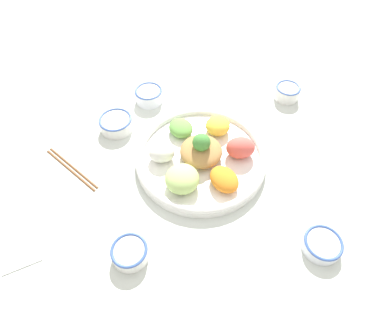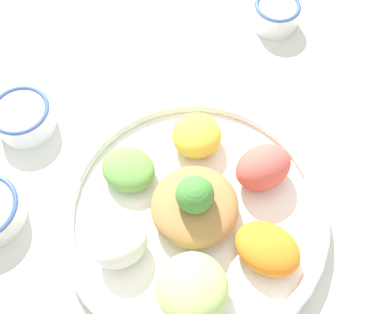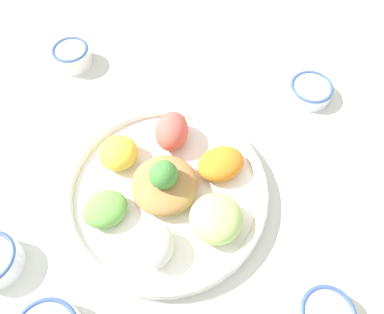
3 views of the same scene
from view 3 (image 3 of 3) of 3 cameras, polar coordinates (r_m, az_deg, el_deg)
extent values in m
plane|color=silver|center=(0.71, -3.70, -3.99)|extent=(2.40, 2.40, 0.00)
cylinder|color=white|center=(0.69, -4.01, -5.47)|extent=(0.37, 0.37, 0.02)
torus|color=white|center=(0.68, -4.09, -4.94)|extent=(0.37, 0.37, 0.02)
ellipsoid|color=#B7DB7A|center=(0.63, 3.70, -9.36)|extent=(0.12, 0.12, 0.06)
ellipsoid|color=orange|center=(0.68, 4.42, -1.04)|extent=(0.10, 0.11, 0.04)
ellipsoid|color=#E55B51|center=(0.71, -2.88, 3.94)|extent=(0.08, 0.07, 0.06)
ellipsoid|color=yellow|center=(0.70, -11.17, 0.64)|extent=(0.10, 0.10, 0.05)
ellipsoid|color=#6BAD4C|center=(0.66, -13.11, -7.72)|extent=(0.10, 0.10, 0.04)
ellipsoid|color=white|center=(0.62, -5.78, -13.26)|extent=(0.07, 0.06, 0.05)
ellipsoid|color=#AD7F47|center=(0.66, -4.19, -4.25)|extent=(0.12, 0.12, 0.05)
sphere|color=#478E3D|center=(0.63, -4.41, -2.70)|extent=(0.05, 0.05, 0.05)
cylinder|color=white|center=(0.85, 17.55, 9.52)|extent=(0.09, 0.09, 0.03)
torus|color=#38569E|center=(0.84, 17.80, 10.11)|extent=(0.09, 0.09, 0.01)
cylinder|color=#DBB251|center=(0.85, 17.75, 9.99)|extent=(0.07, 0.07, 0.00)
cylinder|color=white|center=(0.92, -17.74, 14.37)|extent=(0.08, 0.08, 0.04)
torus|color=#38569E|center=(0.90, -18.09, 15.25)|extent=(0.08, 0.08, 0.01)
cylinder|color=maroon|center=(0.90, -18.04, 15.13)|extent=(0.07, 0.07, 0.00)
torus|color=#38569E|center=(0.64, 20.06, -21.54)|extent=(0.09, 0.09, 0.01)
cylinder|color=white|center=(0.64, 19.99, -21.58)|extent=(0.07, 0.07, 0.00)
camera|label=1|loc=(0.54, 89.86, 22.09)|focal=30.00mm
camera|label=2|loc=(0.21, 51.66, 35.18)|focal=42.00mm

